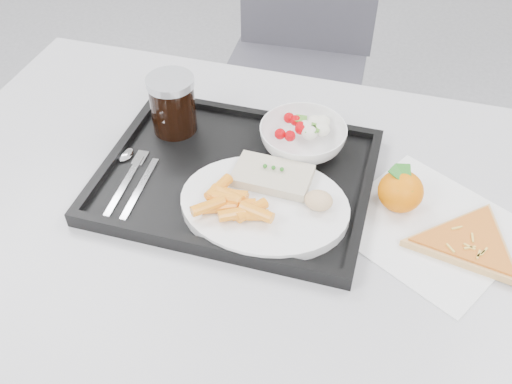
# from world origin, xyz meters

# --- Properties ---
(table) EXTENTS (1.20, 0.80, 0.75)m
(table) POSITION_xyz_m (0.00, 0.30, 0.68)
(table) COLOR #B5B5B7
(table) RESTS_ON ground
(chair) EXTENTS (0.44, 0.44, 0.93)m
(chair) POSITION_xyz_m (-0.13, 1.19, 0.54)
(chair) COLOR #3C3B43
(chair) RESTS_ON ground
(tray) EXTENTS (0.45, 0.35, 0.03)m
(tray) POSITION_xyz_m (-0.05, 0.35, 0.76)
(tray) COLOR black
(tray) RESTS_ON table
(dinner_plate) EXTENTS (0.27, 0.27, 0.02)m
(dinner_plate) POSITION_xyz_m (0.02, 0.28, 0.77)
(dinner_plate) COLOR white
(dinner_plate) RESTS_ON tray
(fish_fillet) EXTENTS (0.13, 0.08, 0.02)m
(fish_fillet) POSITION_xyz_m (0.02, 0.33, 0.79)
(fish_fillet) COLOR beige
(fish_fillet) RESTS_ON dinner_plate
(bread_roll) EXTENTS (0.05, 0.05, 0.03)m
(bread_roll) POSITION_xyz_m (0.10, 0.29, 0.80)
(bread_roll) COLOR #EFD385
(bread_roll) RESTS_ON dinner_plate
(salad_bowl) EXTENTS (0.15, 0.15, 0.05)m
(salad_bowl) POSITION_xyz_m (0.04, 0.45, 0.79)
(salad_bowl) COLOR white
(salad_bowl) RESTS_ON tray
(cola_glass) EXTENTS (0.08, 0.08, 0.11)m
(cola_glass) POSITION_xyz_m (-0.20, 0.44, 0.82)
(cola_glass) COLOR black
(cola_glass) RESTS_ON tray
(cutlery) EXTENTS (0.08, 0.17, 0.01)m
(cutlery) POSITION_xyz_m (-0.22, 0.30, 0.77)
(cutlery) COLOR silver
(cutlery) RESTS_ON tray
(napkin) EXTENTS (0.34, 0.33, 0.00)m
(napkin) POSITION_xyz_m (0.28, 0.33, 0.75)
(napkin) COLOR white
(napkin) RESTS_ON table
(tangerine) EXTENTS (0.09, 0.09, 0.07)m
(tangerine) POSITION_xyz_m (0.22, 0.36, 0.79)
(tangerine) COLOR orange
(tangerine) RESTS_ON napkin
(pizza_slice) EXTENTS (0.26, 0.26, 0.02)m
(pizza_slice) POSITION_xyz_m (0.33, 0.31, 0.76)
(pizza_slice) COLOR tan
(pizza_slice) RESTS_ON napkin
(carrot_pile) EXTENTS (0.13, 0.10, 0.03)m
(carrot_pile) POSITION_xyz_m (-0.02, 0.25, 0.80)
(carrot_pile) COLOR orange
(carrot_pile) RESTS_ON dinner_plate
(salad_contents) EXTENTS (0.09, 0.08, 0.02)m
(salad_contents) POSITION_xyz_m (0.05, 0.47, 0.80)
(salad_contents) COLOR #B50208
(salad_contents) RESTS_ON salad_bowl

